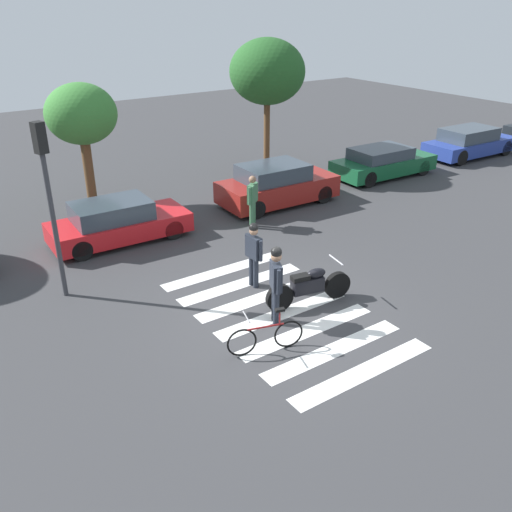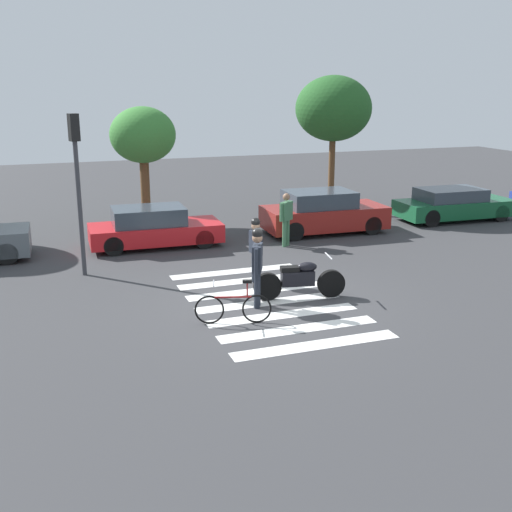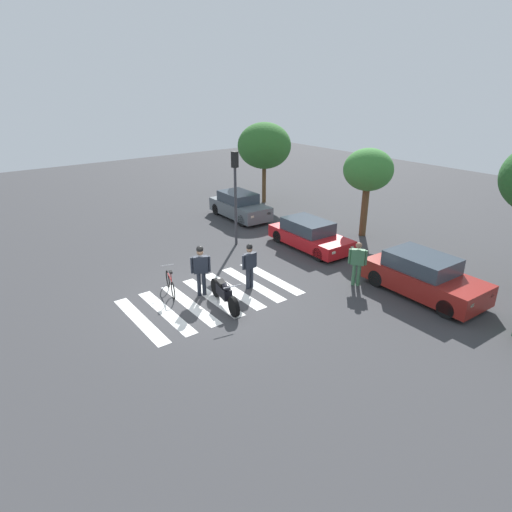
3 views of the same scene
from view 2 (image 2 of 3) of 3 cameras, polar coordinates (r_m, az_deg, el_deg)
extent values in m
plane|color=#38383A|center=(15.09, 1.14, -4.23)|extent=(60.00, 60.00, 0.00)
cylinder|color=black|center=(15.48, 6.82, -2.49)|extent=(0.69, 0.26, 0.68)
cylinder|color=black|center=(15.14, 1.04, -2.79)|extent=(0.69, 0.26, 0.68)
cube|color=black|center=(15.23, 3.79, -2.01)|extent=(0.84, 0.42, 0.36)
ellipsoid|color=black|center=(15.20, 4.66, -1.00)|extent=(0.52, 0.33, 0.24)
cube|color=black|center=(15.11, 3.07, -1.18)|extent=(0.48, 0.32, 0.12)
cylinder|color=#A5A5AD|center=(15.26, 6.61, 0.00)|extent=(0.15, 0.62, 0.04)
torus|color=black|center=(13.71, -4.25, -4.88)|extent=(0.63, 0.22, 0.65)
torus|color=black|center=(13.73, 0.07, -4.81)|extent=(0.63, 0.22, 0.65)
cylinder|color=maroon|center=(13.62, -2.10, -3.74)|extent=(0.78, 0.26, 0.04)
cylinder|color=maroon|center=(13.57, -0.80, -3.04)|extent=(0.04, 0.04, 0.34)
cube|color=black|center=(13.52, -0.80, -2.32)|extent=(0.22, 0.15, 0.06)
cylinder|color=#99999E|center=(13.52, -3.86, -2.49)|extent=(0.16, 0.45, 0.03)
cylinder|color=#1E232D|center=(14.74, 0.15, -2.89)|extent=(0.14, 0.14, 0.88)
cylinder|color=#1E232D|center=(14.57, 0.09, -3.11)|extent=(0.14, 0.14, 0.88)
cube|color=#1E232D|center=(14.44, 0.12, -0.17)|extent=(0.40, 0.55, 0.62)
sphere|color=#8C664C|center=(14.32, 0.12, 1.65)|extent=(0.24, 0.24, 0.24)
cylinder|color=#1E232D|center=(14.73, 0.22, 0.15)|extent=(0.09, 0.09, 0.59)
cylinder|color=#1E232D|center=(14.14, 0.01, -0.50)|extent=(0.09, 0.09, 0.59)
sphere|color=black|center=(14.29, 0.12, 2.07)|extent=(0.25, 0.25, 0.25)
cylinder|color=#1E232D|center=(16.31, 0.09, -1.20)|extent=(0.14, 0.14, 0.81)
cylinder|color=#1E232D|center=(16.47, -0.15, -1.04)|extent=(0.14, 0.14, 0.81)
cube|color=#1E232D|center=(16.21, -0.03, 1.23)|extent=(0.22, 0.48, 0.57)
sphere|color=#8C664C|center=(16.11, -0.03, 2.74)|extent=(0.22, 0.22, 0.22)
cylinder|color=#1E232D|center=(15.95, 0.36, 1.00)|extent=(0.09, 0.09, 0.55)
cylinder|color=#1E232D|center=(16.47, -0.41, 1.46)|extent=(0.09, 0.09, 0.55)
sphere|color=black|center=(16.08, -0.03, 3.08)|extent=(0.23, 0.23, 0.23)
cylinder|color=#3F724C|center=(20.24, 2.86, 2.12)|extent=(0.14, 0.14, 0.85)
cylinder|color=#3F724C|center=(20.09, 2.59, 2.03)|extent=(0.14, 0.14, 0.85)
cube|color=#3F724C|center=(20.01, 2.75, 4.09)|extent=(0.52, 0.45, 0.60)
sphere|color=#8C664C|center=(19.93, 2.77, 5.37)|extent=(0.23, 0.23, 0.23)
cylinder|color=#3F724C|center=(20.26, 3.19, 4.22)|extent=(0.09, 0.09, 0.57)
cylinder|color=#3F724C|center=(19.76, 2.31, 3.95)|extent=(0.09, 0.09, 0.57)
cube|color=silver|center=(12.77, 5.49, -8.03)|extent=(3.57, 0.45, 0.01)
cube|color=silver|center=(13.53, 3.87, -6.62)|extent=(3.57, 0.45, 0.01)
cube|color=silver|center=(14.30, 2.43, -5.35)|extent=(3.57, 0.45, 0.01)
cube|color=silver|center=(15.08, 1.14, -4.21)|extent=(3.57, 0.45, 0.01)
cube|color=silver|center=(15.88, -0.02, -3.19)|extent=(3.57, 0.45, 0.01)
cube|color=silver|center=(16.69, -1.06, -2.26)|extent=(3.57, 0.45, 0.01)
cube|color=silver|center=(17.51, -2.00, -1.42)|extent=(3.57, 0.45, 0.01)
cylinder|color=black|center=(20.88, -21.41, 1.20)|extent=(0.65, 0.24, 0.65)
cylinder|color=black|center=(19.48, -21.63, 0.20)|extent=(0.65, 0.24, 0.65)
cube|color=#F2EDCC|center=(20.59, -19.88, 2.09)|extent=(0.09, 0.20, 0.12)
cube|color=#F2EDCC|center=(19.55, -19.95, 1.41)|extent=(0.09, 0.20, 0.12)
cylinder|color=black|center=(21.35, -5.63, 2.43)|extent=(0.61, 0.24, 0.60)
cylinder|color=black|center=(19.95, -4.72, 1.53)|extent=(0.61, 0.24, 0.60)
cylinder|color=black|center=(20.96, -13.18, 1.85)|extent=(0.61, 0.24, 0.60)
cylinder|color=black|center=(19.53, -12.79, 0.89)|extent=(0.61, 0.24, 0.60)
cube|color=red|center=(20.37, -9.07, 2.11)|extent=(4.20, 1.84, 0.57)
cube|color=#333D47|center=(20.22, -9.72, 3.61)|extent=(2.29, 1.57, 0.55)
cube|color=#F2EDCC|center=(21.25, -3.89, 3.06)|extent=(0.09, 0.20, 0.12)
cube|color=#F2EDCC|center=(20.22, -3.14, 2.44)|extent=(0.09, 0.20, 0.12)
cylinder|color=black|center=(23.49, 8.62, 3.58)|extent=(0.65, 0.24, 0.64)
cylinder|color=black|center=(22.08, 10.47, 2.74)|extent=(0.65, 0.24, 0.64)
cylinder|color=black|center=(22.38, 1.96, 3.16)|extent=(0.65, 0.24, 0.64)
cylinder|color=black|center=(20.89, 3.47, 2.25)|extent=(0.65, 0.24, 0.64)
cube|color=maroon|center=(22.12, 6.21, 3.54)|extent=(4.30, 1.99, 0.75)
cube|color=#333D47|center=(21.91, 5.75, 5.17)|extent=(2.34, 1.70, 0.55)
cube|color=#F2EDCC|center=(23.52, 10.29, 4.37)|extent=(0.09, 0.20, 0.12)
cube|color=#F2EDCC|center=(22.50, 11.69, 3.80)|extent=(0.09, 0.20, 0.12)
cylinder|color=black|center=(26.73, 19.23, 4.32)|extent=(0.65, 0.24, 0.64)
cylinder|color=black|center=(25.54, 21.29, 3.64)|extent=(0.65, 0.24, 0.64)
cylinder|color=black|center=(25.05, 13.66, 4.05)|extent=(0.65, 0.24, 0.64)
cylinder|color=black|center=(23.77, 15.59, 3.32)|extent=(0.65, 0.24, 0.64)
cube|color=#14512D|center=(25.21, 17.54, 4.20)|extent=(4.50, 1.92, 0.60)
cube|color=#333D47|center=(24.99, 17.22, 5.35)|extent=(2.45, 1.64, 0.45)
cube|color=#F2EDCC|center=(26.94, 20.68, 4.79)|extent=(0.09, 0.20, 0.12)
cube|color=#F2EDCC|center=(26.07, 22.21, 4.32)|extent=(0.09, 0.20, 0.12)
cylinder|color=#38383D|center=(17.42, -15.66, 4.04)|extent=(0.12, 0.12, 3.62)
cube|color=black|center=(17.14, -16.19, 11.13)|extent=(0.30, 0.30, 0.70)
sphere|color=red|center=(17.25, -16.40, 11.90)|extent=(0.16, 0.16, 0.16)
sphere|color=orange|center=(17.26, -16.34, 11.14)|extent=(0.16, 0.16, 0.16)
sphere|color=green|center=(17.28, -16.28, 10.38)|extent=(0.16, 0.16, 0.16)
cylinder|color=brown|center=(23.48, -9.98, 5.69)|extent=(0.34, 0.34, 2.40)
ellipsoid|color=#387A33|center=(23.23, -10.22, 10.76)|extent=(2.35, 2.35, 2.00)
cylinder|color=brown|center=(25.78, 6.84, 7.32)|extent=(0.25, 0.25, 2.98)
ellipsoid|color=#235623|center=(25.54, 7.03, 13.13)|extent=(3.00, 3.00, 2.55)
camera|label=1|loc=(5.10, -45.63, 30.88)|focal=38.42mm
camera|label=3|loc=(18.28, 52.92, 16.26)|focal=30.53mm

